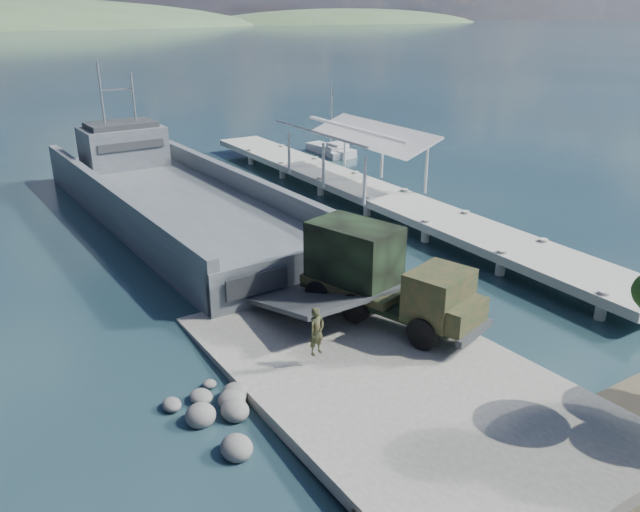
{
  "coord_description": "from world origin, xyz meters",
  "views": [
    {
      "loc": [
        -12.72,
        -16.76,
        13.09
      ],
      "look_at": [
        1.42,
        6.0,
        2.48
      ],
      "focal_mm": 35.0,
      "sensor_mm": 36.0,
      "label": 1
    }
  ],
  "objects": [
    {
      "name": "boat_ramp",
      "position": [
        0.0,
        -1.0,
        0.25
      ],
      "size": [
        10.0,
        18.0,
        0.5
      ],
      "primitive_type": "cube",
      "color": "slate",
      "rests_on": "ground"
    },
    {
      "name": "sailboat_far",
      "position": [
        19.66,
        33.17,
        0.31
      ],
      "size": [
        2.4,
        4.92,
        5.76
      ],
      "rotation": [
        0.0,
        0.0,
        -0.22
      ],
      "color": "#B9B9B9",
      "rests_on": "ground"
    },
    {
      "name": "shoreline_rocks",
      "position": [
        -6.2,
        0.5,
        0.0
      ],
      "size": [
        3.2,
        5.6,
        0.9
      ],
      "primitive_type": null,
      "color": "#5C5B59",
      "rests_on": "ground"
    },
    {
      "name": "landing_craft",
      "position": [
        0.13,
        22.0,
        0.86
      ],
      "size": [
        10.29,
        35.59,
        10.47
      ],
      "rotation": [
        0.0,
        0.0,
        0.04
      ],
      "color": "#464F53",
      "rests_on": "ground"
    },
    {
      "name": "military_truck",
      "position": [
        2.52,
        2.81,
        2.44
      ],
      "size": [
        4.87,
        8.77,
        3.91
      ],
      "rotation": [
        0.0,
        0.0,
        0.3
      ],
      "color": "black",
      "rests_on": "boat_ramp"
    },
    {
      "name": "ground",
      "position": [
        0.0,
        0.0,
        0.0
      ],
      "size": [
        1400.0,
        1400.0,
        0.0
      ],
      "primitive_type": "plane",
      "color": "#19323C",
      "rests_on": "ground"
    },
    {
      "name": "sailboat_near",
      "position": [
        19.92,
        33.63,
        0.38
      ],
      "size": [
        2.32,
        5.99,
        7.11
      ],
      "rotation": [
        0.0,
        0.0,
        0.11
      ],
      "color": "#B9B9B9",
      "rests_on": "ground"
    },
    {
      "name": "pier",
      "position": [
        13.0,
        18.77,
        1.6
      ],
      "size": [
        6.4,
        44.0,
        6.1
      ],
      "color": "gray",
      "rests_on": "ground"
    },
    {
      "name": "distant_headlands",
      "position": [
        50.0,
        560.0,
        0.0
      ],
      "size": [
        1000.0,
        240.0,
        48.0
      ],
      "primitive_type": null,
      "color": "#425B39",
      "rests_on": "ground"
    },
    {
      "name": "soldier",
      "position": [
        -1.9,
        0.9,
        1.46
      ],
      "size": [
        0.79,
        0.61,
        1.91
      ],
      "primitive_type": "imported",
      "rotation": [
        0.0,
        0.0,
        0.24
      ],
      "color": "#1C301B",
      "rests_on": "boat_ramp"
    }
  ]
}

